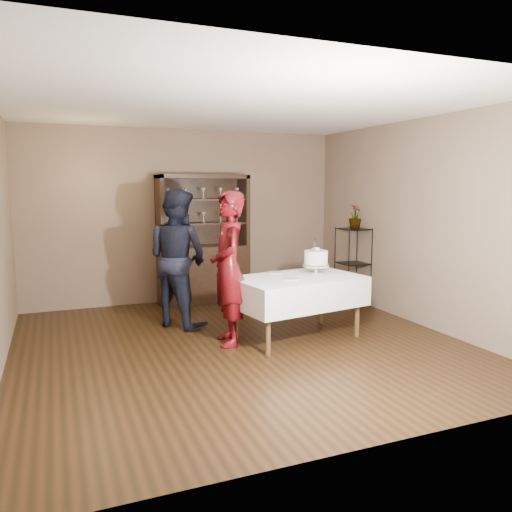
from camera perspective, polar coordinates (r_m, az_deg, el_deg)
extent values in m
plane|color=black|center=(5.90, -1.69, -10.07)|extent=(5.00, 5.00, 0.00)
plane|color=white|center=(5.67, -1.80, 16.81)|extent=(5.00, 5.00, 0.00)
cube|color=brown|center=(8.01, -7.99, 4.51)|extent=(5.00, 0.02, 2.70)
cube|color=brown|center=(6.91, 18.14, 3.62)|extent=(0.02, 5.00, 2.70)
cube|color=black|center=(7.92, -6.00, -2.05)|extent=(1.40, 0.48, 0.90)
cube|color=black|center=(8.02, -6.54, 5.26)|extent=(1.40, 0.03, 1.10)
cube|color=black|center=(7.80, -6.16, 9.00)|extent=(1.40, 0.48, 0.06)
cube|color=black|center=(7.82, -6.08, 3.72)|extent=(1.28, 0.42, 0.02)
cube|color=black|center=(7.80, -6.12, 6.43)|extent=(1.28, 0.42, 0.02)
cylinder|color=black|center=(7.55, 10.55, -1.50)|extent=(0.02, 0.02, 1.20)
cylinder|color=black|center=(7.77, 13.04, -1.30)|extent=(0.02, 0.02, 1.20)
cylinder|color=black|center=(7.88, 8.98, -1.06)|extent=(0.02, 0.02, 1.20)
cylinder|color=black|center=(8.09, 11.41, -0.88)|extent=(0.02, 0.02, 1.20)
cube|color=black|center=(7.90, 10.91, -4.40)|extent=(0.40, 0.40, 0.02)
cube|color=black|center=(7.81, 11.01, -0.82)|extent=(0.40, 0.40, 0.01)
cube|color=black|center=(7.75, 11.11, 3.06)|extent=(0.40, 0.40, 0.02)
cube|color=silver|center=(6.03, 4.75, -4.01)|extent=(1.64, 1.16, 0.35)
cylinder|color=#4D351C|center=(5.44, 1.39, -7.71)|extent=(0.06, 0.06, 0.71)
cylinder|color=#4D351C|center=(6.21, 11.51, -5.88)|extent=(0.06, 0.06, 0.71)
cylinder|color=#4D351C|center=(6.03, -2.26, -6.14)|extent=(0.06, 0.06, 0.71)
cylinder|color=#4D351C|center=(6.73, 7.41, -4.70)|extent=(0.06, 0.06, 0.71)
imported|color=#33040C|center=(5.74, -3.15, -1.42)|extent=(0.52, 0.71, 1.78)
imported|color=black|center=(6.59, -8.96, -0.23)|extent=(1.06, 1.10, 1.80)
cylinder|color=beige|center=(6.24, 6.84, -1.94)|extent=(0.18, 0.18, 0.01)
cylinder|color=beige|center=(6.23, 6.85, -1.58)|extent=(0.05, 0.05, 0.09)
cylinder|color=beige|center=(6.23, 6.86, -1.11)|extent=(0.33, 0.33, 0.01)
cylinder|color=#446A32|center=(6.22, 6.86, -0.97)|extent=(0.32, 0.32, 0.02)
cylinder|color=silver|center=(6.21, 6.87, -0.22)|extent=(0.32, 0.32, 0.18)
sphere|color=#5C80C6|center=(6.21, 7.11, 0.72)|extent=(0.02, 0.02, 0.02)
cube|color=silver|center=(6.16, 6.68, 1.15)|extent=(0.02, 0.02, 0.13)
cube|color=black|center=(6.15, 6.70, 1.87)|extent=(0.02, 0.02, 0.05)
cylinder|color=beige|center=(5.81, 4.02, -2.63)|extent=(0.24, 0.24, 0.01)
cylinder|color=beige|center=(6.21, 2.20, -1.92)|extent=(0.23, 0.23, 0.01)
imported|color=#446A32|center=(7.77, 11.28, 4.45)|extent=(0.28, 0.28, 0.36)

